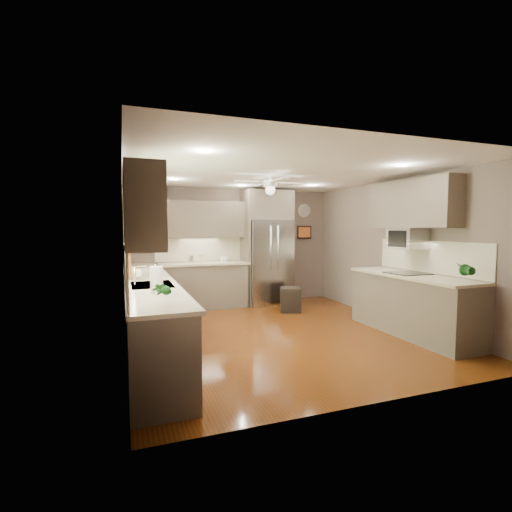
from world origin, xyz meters
TOP-DOWN VIEW (x-y plane):
  - floor at (0.00, 0.00)m, footprint 5.00×5.00m
  - ceiling at (0.00, 0.00)m, footprint 5.00×5.00m
  - wall_back at (0.00, 2.50)m, footprint 4.50×0.00m
  - wall_front at (0.00, -2.50)m, footprint 4.50×0.00m
  - wall_left at (-2.25, 0.00)m, footprint 0.00×5.00m
  - wall_right at (2.25, 0.00)m, footprint 0.00×5.00m
  - canister_b at (-0.94, 2.26)m, footprint 0.12×0.12m
  - canister_c at (-0.73, 2.20)m, footprint 0.13×0.13m
  - soap_bottle at (-2.09, 0.04)m, footprint 0.10×0.10m
  - potted_plant_left at (-1.94, -1.77)m, footprint 0.17×0.13m
  - potted_plant_right at (1.89, -1.74)m, footprint 0.22×0.20m
  - bowl at (-0.26, 2.19)m, footprint 0.23×0.23m
  - left_run at (-1.95, 0.15)m, footprint 0.65×4.70m
  - back_run at (-0.72, 2.20)m, footprint 1.85×0.65m
  - uppers at (-0.74, 0.71)m, footprint 4.50×4.70m
  - window at (-2.22, -0.50)m, footprint 0.05×1.12m
  - sink at (-1.93, -0.50)m, footprint 0.50×0.70m
  - refrigerator at (0.70, 2.16)m, footprint 1.06×0.75m
  - right_run at (1.93, -0.80)m, footprint 0.70×2.20m
  - microwave at (2.03, -0.55)m, footprint 0.43×0.55m
  - ceiling_fan at (-0.00, 0.30)m, footprint 1.18×1.18m
  - recessed_lights at (-0.04, 0.40)m, footprint 2.84×3.14m
  - wall_clock at (1.75, 2.48)m, footprint 0.30×0.03m
  - framed_print at (1.75, 2.48)m, footprint 0.36×0.03m
  - stool at (0.83, 1.28)m, footprint 0.51×0.51m
  - paper_towel at (-1.93, -1.18)m, footprint 0.13×0.13m

SIDE VIEW (x-z plane):
  - floor at x=0.00m, z-range 0.00..0.00m
  - stool at x=0.83m, z-range 0.00..0.47m
  - left_run at x=-1.95m, z-range -0.24..1.21m
  - back_run at x=-0.72m, z-range -0.24..1.21m
  - right_run at x=1.93m, z-range -0.24..1.21m
  - sink at x=-1.93m, z-range 0.75..1.07m
  - bowl at x=-0.26m, z-range 0.94..0.99m
  - canister_b at x=-0.94m, z-range 0.93..1.09m
  - canister_c at x=-0.73m, z-range 0.93..1.13m
  - soap_bottle at x=-2.09m, z-range 0.94..1.13m
  - potted_plant_left at x=-1.94m, z-range 0.94..1.21m
  - paper_towel at x=-1.93m, z-range 0.91..1.25m
  - potted_plant_right at x=1.89m, z-range 0.94..1.29m
  - refrigerator at x=0.70m, z-range -0.04..2.41m
  - wall_back at x=0.00m, z-range -1.00..3.50m
  - wall_front at x=0.00m, z-range -1.00..3.50m
  - wall_left at x=-2.25m, z-range -1.25..3.75m
  - wall_right at x=2.25m, z-range -1.25..3.75m
  - microwave at x=2.03m, z-range 1.31..1.65m
  - framed_print at x=1.75m, z-range 1.40..1.70m
  - window at x=-2.22m, z-range 1.09..2.01m
  - uppers at x=-0.74m, z-range 1.39..2.35m
  - wall_clock at x=1.75m, z-range 1.90..2.20m
  - ceiling_fan at x=0.00m, z-range 2.17..2.49m
  - recessed_lights at x=-0.04m, z-range 2.49..2.50m
  - ceiling at x=0.00m, z-range 2.50..2.50m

